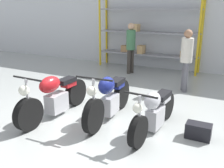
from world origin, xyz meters
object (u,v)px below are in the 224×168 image
object	(u,v)px
shelving_rack	(147,34)
toolbox	(198,131)
person_near_rack	(186,56)
person_browsing	(131,44)
motorcycle_blue	(109,98)
motorcycle_silver	(154,111)
motorcycle_red	(54,97)

from	to	relation	value
shelving_rack	toolbox	distance (m)	5.61
shelving_rack	person_near_rack	bearing A→B (deg)	-47.72
shelving_rack	person_browsing	bearing A→B (deg)	-104.15
motorcycle_blue	shelving_rack	bearing A→B (deg)	-171.94
toolbox	motorcycle_blue	bearing A→B (deg)	-179.87
shelving_rack	person_near_rack	distance (m)	2.88
shelving_rack	motorcycle_silver	xyz separation A→B (m)	(1.94, -4.83, -0.93)
motorcycle_red	toolbox	size ratio (longest dim) A/B	4.88
shelving_rack	motorcycle_blue	bearing A→B (deg)	-78.95
motorcycle_blue	person_browsing	world-z (taller)	person_browsing
shelving_rack	motorcycle_red	size ratio (longest dim) A/B	1.81
toolbox	person_near_rack	bearing A→B (deg)	107.31
motorcycle_silver	person_browsing	distance (m)	4.51
motorcycle_blue	person_near_rack	bearing A→B (deg)	156.17
motorcycle_blue	person_browsing	distance (m)	4.02
motorcycle_red	shelving_rack	bearing A→B (deg)	179.17
motorcycle_red	motorcycle_blue	xyz separation A→B (m)	(1.10, 0.41, 0.02)
motorcycle_blue	toolbox	size ratio (longest dim) A/B	4.63
motorcycle_silver	person_near_rack	world-z (taller)	person_near_rack
shelving_rack	motorcycle_silver	bearing A→B (deg)	-68.10
shelving_rack	person_browsing	size ratio (longest dim) A/B	2.19
motorcycle_silver	toolbox	xyz separation A→B (m)	(0.80, 0.09, -0.26)
shelving_rack	motorcycle_blue	xyz separation A→B (m)	(0.93, -4.75, -0.86)
motorcycle_red	person_near_rack	world-z (taller)	person_near_rack
shelving_rack	person_browsing	world-z (taller)	shelving_rack
person_browsing	toolbox	xyz separation A→B (m)	(2.98, -3.80, -0.91)
shelving_rack	toolbox	xyz separation A→B (m)	(2.74, -4.74, -1.19)
toolbox	motorcycle_silver	bearing A→B (deg)	-173.46
shelving_rack	motorcycle_blue	world-z (taller)	shelving_rack
motorcycle_red	motorcycle_blue	size ratio (longest dim) A/B	1.05
motorcycle_silver	person_browsing	bearing A→B (deg)	-146.31
person_browsing	person_near_rack	distance (m)	2.47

